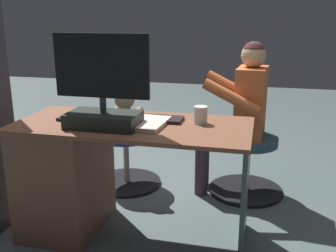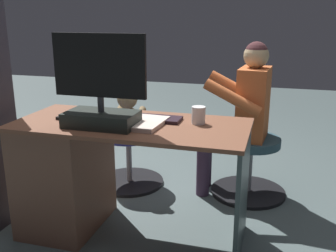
% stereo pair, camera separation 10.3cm
% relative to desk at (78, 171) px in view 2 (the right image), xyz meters
% --- Properties ---
extents(ground_plane, '(10.00, 10.00, 0.00)m').
position_rel_desk_xyz_m(ground_plane, '(-0.36, -0.39, -0.38)').
color(ground_plane, '#516161').
extents(desk, '(1.36, 0.62, 0.72)m').
position_rel_desk_xyz_m(desk, '(0.00, 0.00, 0.00)').
color(desk, brown).
rests_on(desk, ground_plane).
extents(monitor, '(0.53, 0.23, 0.51)m').
position_rel_desk_xyz_m(monitor, '(-0.23, 0.11, 0.50)').
color(monitor, '#222723').
rests_on(monitor, desk).
extents(keyboard, '(0.42, 0.14, 0.02)m').
position_rel_desk_xyz_m(keyboard, '(-0.42, -0.10, 0.35)').
color(keyboard, black).
rests_on(keyboard, desk).
extents(computer_mouse, '(0.06, 0.10, 0.04)m').
position_rel_desk_xyz_m(computer_mouse, '(-0.15, -0.09, 0.36)').
color(computer_mouse, '#2B2D1E').
rests_on(computer_mouse, desk).
extents(cup, '(0.08, 0.08, 0.10)m').
position_rel_desk_xyz_m(cup, '(-0.74, -0.09, 0.39)').
color(cup, white).
rests_on(cup, desk).
extents(tv_remote, '(0.07, 0.16, 0.02)m').
position_rel_desk_xyz_m(tv_remote, '(0.06, -0.01, 0.35)').
color(tv_remote, black).
rests_on(tv_remote, desk).
extents(notebook_binder, '(0.24, 0.31, 0.02)m').
position_rel_desk_xyz_m(notebook_binder, '(-0.45, 0.02, 0.35)').
color(notebook_binder, beige).
rests_on(notebook_binder, desk).
extents(office_chair_teddy, '(0.55, 0.55, 0.45)m').
position_rel_desk_xyz_m(office_chair_teddy, '(-0.06, -0.70, -0.13)').
color(office_chair_teddy, black).
rests_on(office_chair_teddy, ground_plane).
extents(teddy_bear, '(0.24, 0.24, 0.35)m').
position_rel_desk_xyz_m(teddy_bear, '(-0.06, -0.71, 0.22)').
color(teddy_bear, '#937C56').
rests_on(teddy_bear, office_chair_teddy).
extents(visitor_chair, '(0.56, 0.56, 0.45)m').
position_rel_desk_xyz_m(visitor_chair, '(-1.00, -0.78, -0.14)').
color(visitor_chair, black).
rests_on(visitor_chair, ground_plane).
extents(person, '(0.51, 0.50, 1.15)m').
position_rel_desk_xyz_m(person, '(-0.92, -0.77, 0.28)').
color(person, '#D26734').
rests_on(person, ground_plane).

